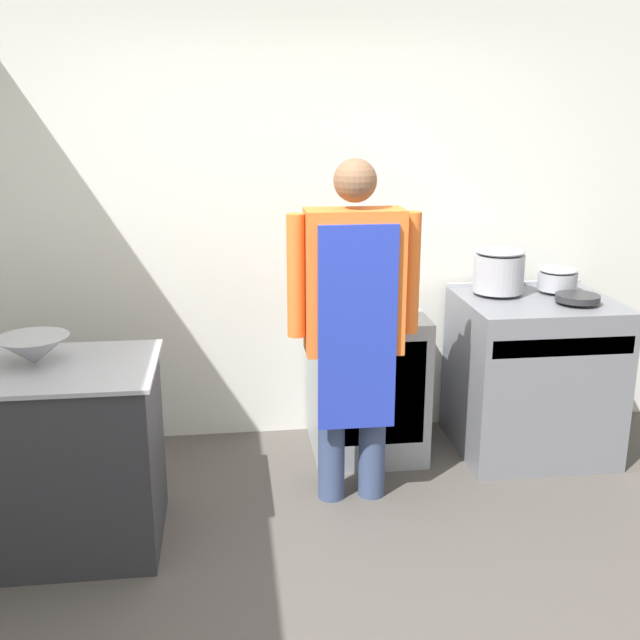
% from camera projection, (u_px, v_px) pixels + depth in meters
% --- Properties ---
extents(ground_plane, '(14.00, 14.00, 0.00)m').
position_uv_depth(ground_plane, '(340.00, 623.00, 3.01)').
color(ground_plane, '#4C4742').
extents(wall_back, '(8.00, 0.05, 2.70)m').
position_uv_depth(wall_back, '(293.00, 220.00, 4.47)').
color(wall_back, silver).
rests_on(wall_back, ground_plane).
extents(prep_counter, '(1.07, 0.70, 0.89)m').
position_uv_depth(prep_counter, '(45.00, 457.00, 3.45)').
color(prep_counter, '#2D2D33').
rests_on(prep_counter, ground_plane).
extents(stove, '(0.86, 0.77, 0.95)m').
position_uv_depth(stove, '(532.00, 375.00, 4.43)').
color(stove, slate).
rests_on(stove, ground_plane).
extents(fridge_unit, '(0.64, 0.62, 0.86)m').
position_uv_depth(fridge_unit, '(367.00, 383.00, 4.42)').
color(fridge_unit, '#93999E').
rests_on(fridge_unit, ground_plane).
extents(person_cook, '(0.66, 0.24, 1.77)m').
position_uv_depth(person_cook, '(354.00, 313.00, 3.71)').
color(person_cook, '#38476B').
rests_on(person_cook, ground_plane).
extents(mixing_bowl, '(0.32, 0.32, 0.13)m').
position_uv_depth(mixing_bowl, '(34.00, 350.00, 3.35)').
color(mixing_bowl, '#9EA0A8').
rests_on(mixing_bowl, prep_counter).
extents(stock_pot, '(0.29, 0.29, 0.27)m').
position_uv_depth(stock_pot, '(499.00, 269.00, 4.37)').
color(stock_pot, '#9EA0A8').
rests_on(stock_pot, stove).
extents(saute_pan, '(0.25, 0.25, 0.04)m').
position_uv_depth(saute_pan, '(578.00, 298.00, 4.19)').
color(saute_pan, '#262628').
rests_on(saute_pan, stove).
extents(sauce_pot, '(0.23, 0.23, 0.14)m').
position_uv_depth(sauce_pot, '(558.00, 278.00, 4.43)').
color(sauce_pot, '#9EA0A8').
rests_on(sauce_pot, stove).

